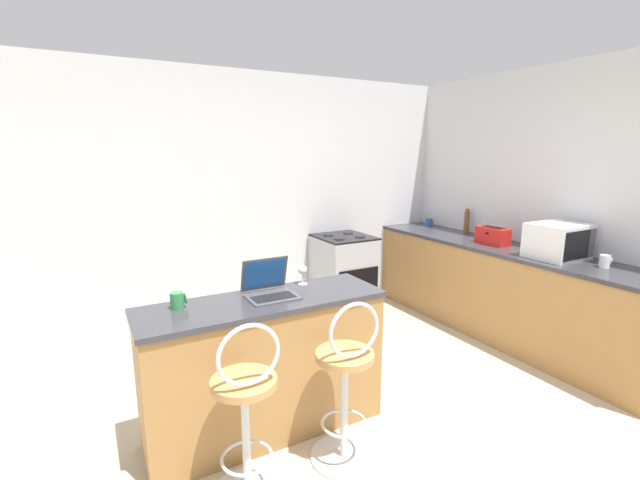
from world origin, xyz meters
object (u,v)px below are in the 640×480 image
object	(u,v)px
bar_stool_near	(246,417)
wine_glass_short	(303,271)
mug_green	(178,300)
bar_stool_far	(346,387)
pepper_mill	(467,221)
mug_blue	(429,222)
microwave	(558,241)
mug_white	(605,261)
laptop	(269,287)
toaster	(493,236)
stove_range	(344,276)

from	to	relation	value
bar_stool_near	wine_glass_short	size ratio (longest dim) A/B	7.41
wine_glass_short	mug_green	size ratio (longest dim) A/B	1.37
bar_stool_far	pepper_mill	distance (m)	3.01
mug_blue	microwave	bearing A→B (deg)	-95.08
microwave	mug_white	world-z (taller)	microwave
laptop	mug_blue	distance (m)	3.09
mug_white	mug_blue	xyz separation A→B (m)	(0.12, 2.13, -0.00)
bar_stool_near	toaster	bearing A→B (deg)	17.62
pepper_mill	mug_green	size ratio (longest dim) A/B	2.77
laptop	mug_white	bearing A→B (deg)	-14.27
toaster	laptop	bearing A→B (deg)	-171.74
laptop	pepper_mill	world-z (taller)	pepper_mill
laptop	microwave	xyz separation A→B (m)	(2.56, -0.28, 0.09)
stove_range	mug_green	xyz separation A→B (m)	(-2.02, -1.39, 0.50)
bar_stool_near	pepper_mill	xyz separation A→B (m)	(3.16, 1.50, 0.56)
stove_range	mug_green	distance (m)	2.51
mug_blue	mug_green	world-z (taller)	mug_green
microwave	wine_glass_short	xyz separation A→B (m)	(-2.27, 0.39, -0.05)
microwave	laptop	bearing A→B (deg)	173.72
pepper_mill	bar_stool_near	bearing A→B (deg)	-154.64
pepper_mill	mug_green	world-z (taller)	pepper_mill
laptop	stove_range	xyz separation A→B (m)	(1.46, 1.43, -0.51)
wine_glass_short	mug_green	world-z (taller)	wine_glass_short
mug_white	mug_blue	bearing A→B (deg)	86.65
toaster	wine_glass_short	distance (m)	2.26
wine_glass_short	mug_green	bearing A→B (deg)	-175.54
laptop	pepper_mill	distance (m)	2.95
toaster	stove_range	world-z (taller)	toaster
microwave	mug_green	xyz separation A→B (m)	(-3.12, 0.32, -0.10)
microwave	stove_range	size ratio (longest dim) A/B	0.51
bar_stool_near	toaster	xyz separation A→B (m)	(2.90, 0.92, 0.51)
bar_stool_near	toaster	world-z (taller)	toaster
bar_stool_far	microwave	size ratio (longest dim) A/B	2.19
bar_stool_far	mug_green	distance (m)	1.10
bar_stool_near	pepper_mill	distance (m)	3.54
wine_glass_short	mug_white	bearing A→B (deg)	-18.41
bar_stool_near	mug_green	distance (m)	0.79
bar_stool_far	pepper_mill	world-z (taller)	pepper_mill
bar_stool_near	wine_glass_short	xyz separation A→B (m)	(0.66, 0.66, 0.52)
bar_stool_far	mug_blue	size ratio (longest dim) A/B	10.47
toaster	mug_blue	size ratio (longest dim) A/B	3.23
bar_stool_far	mug_green	world-z (taller)	bar_stool_far
laptop	wine_glass_short	world-z (taller)	laptop
wine_glass_short	stove_range	bearing A→B (deg)	48.61
bar_stool_far	laptop	xyz separation A→B (m)	(-0.24, 0.55, 0.49)
bar_stool_far	mug_green	bearing A→B (deg)	143.52
stove_range	pepper_mill	distance (m)	1.54
stove_range	mug_blue	bearing A→B (deg)	1.52
stove_range	laptop	bearing A→B (deg)	-135.60
bar_stool_near	mug_blue	world-z (taller)	bar_stool_near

